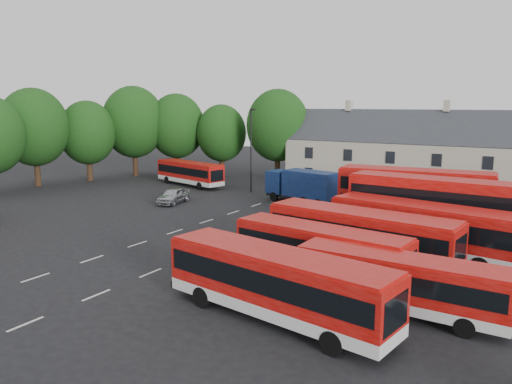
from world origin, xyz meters
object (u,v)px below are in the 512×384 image
bus_row_a (277,280)px  box_truck (302,185)px  silver_car (173,196)px  lamppost (251,148)px  bus_dd_south (432,206)px

bus_row_a → box_truck: size_ratio=1.49×
silver_car → lamppost: size_ratio=0.49×
bus_dd_south → lamppost: (-21.59, 10.83, 2.22)m
bus_dd_south → box_truck: 16.27m
bus_dd_south → lamppost: 24.26m
lamppost → bus_row_a: bearing=-56.0°
silver_car → lamppost: lamppost is taller
bus_dd_south → silver_car: bearing=179.3°
bus_row_a → lamppost: 33.22m
bus_dd_south → box_truck: bus_dd_south is taller
silver_car → bus_dd_south: bearing=-15.2°
bus_dd_south → box_truck: bearing=152.7°
box_truck → silver_car: box_truck is taller
bus_row_a → silver_car: bearing=148.7°
silver_car → bus_row_a: bearing=-51.4°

